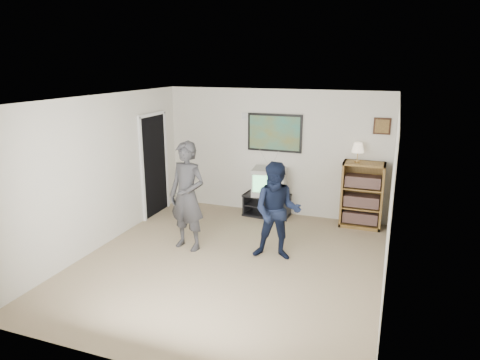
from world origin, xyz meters
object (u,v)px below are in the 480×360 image
Objects in this scene: media_stand at (267,205)px; person_short at (277,211)px; person_tall at (187,196)px; crt_television at (269,182)px; bookshelf at (362,195)px.

media_stand is 2.02m from person_short.
person_tall is 1.16× the size of person_short.
person_short is (1.47, 0.12, -0.12)m from person_tall.
person_tall is 1.48m from person_short.
crt_television is (0.05, 0.00, 0.49)m from media_stand.
person_short is (0.69, -1.81, 0.55)m from media_stand.
person_short is (-1.13, -1.86, 0.16)m from bookshelf.
bookshelf is at bearing -5.87° from crt_television.
crt_television is 0.52× the size of bookshelf.
person_tall reaches higher than crt_television.
person_short is at bearing 14.83° from person_tall.
media_stand is at bearing -178.43° from bookshelf.
crt_television is at bearing 77.00° from person_tall.
crt_television is at bearing 4.90° from media_stand.
bookshelf is 3.29m from person_tall.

